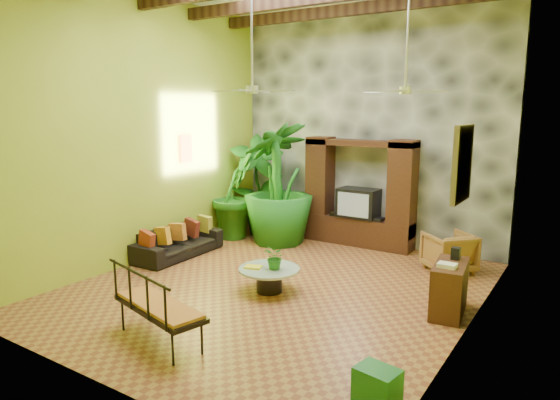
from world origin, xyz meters
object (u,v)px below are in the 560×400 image
Objects in this scene: tall_plant_b at (234,193)px; tall_plant_c at (278,184)px; ceiling_fan_back at (406,77)px; entertainment_center at (359,201)px; side_console at (449,289)px; wicker_armchair at (449,252)px; coffee_table at (269,276)px; green_bin at (377,386)px; ceiling_fan_front at (252,76)px; iron_bench at (155,303)px; sofa at (178,242)px; tall_plant_a at (257,185)px.

tall_plant_c is at bearing 5.68° from tall_plant_b.
ceiling_fan_back is at bearing -19.37° from tall_plant_c.
entertainment_center reaches higher than side_console.
ceiling_fan_back reaches higher than wicker_armchair.
ceiling_fan_back reaches higher than coffee_table.
coffee_table reaches higher than green_bin.
tall_plant_b is at bearing 154.77° from side_console.
iron_bench is at bearing -89.28° from ceiling_fan_front.
ceiling_fan_back is 3.29m from side_console.
tall_plant_c is (1.14, 1.92, 1.03)m from sofa.
wicker_armchair is (2.34, 2.78, -3.04)m from ceiling_fan_front.
wicker_armchair is 5.43m from iron_bench.
tall_plant_a is at bearing 156.90° from tall_plant_c.
ceiling_fan_back is at bearing 78.48° from iron_bench.
ceiling_fan_front is 4.04m from sofa.
tall_plant_b is 3.67m from coffee_table.
ceiling_fan_front reaches higher than tall_plant_b.
tall_plant_a reaches higher than side_console.
tall_plant_b is at bearing 137.26° from coffee_table.
green_bin is at bearing -63.59° from entertainment_center.
green_bin is (2.65, -1.94, -0.07)m from coffee_table.
tall_plant_b is at bearing 166.99° from ceiling_fan_back.
ceiling_fan_front is 4.25m from side_console.
sofa is 5.19m from wicker_armchair.
side_console is 2.66m from green_bin.
ceiling_fan_back is 4.96m from tall_plant_b.
ceiling_fan_front is at bearing -170.44° from side_console.
tall_plant_b is 2.06× the size of coffee_table.
iron_bench is (0.03, -2.13, -2.86)m from ceiling_fan_front.
ceiling_fan_back is 4.80m from green_bin.
ceiling_fan_front is 2.41m from ceiling_fan_back.
ceiling_fan_front is at bearing -109.45° from sofa.
tall_plant_a is 5.48m from side_console.
sofa is 0.74× the size of tall_plant_c.
sofa is (-2.65, -2.76, -0.68)m from entertainment_center.
entertainment_center is 3.50m from ceiling_fan_back.
ceiling_fan_front is 4.28m from tall_plant_b.
tall_plant_c reaches higher than wicker_armchair.
iron_bench is at bearing -115.43° from ceiling_fan_back.
entertainment_center is at bearing 102.16° from iron_bench.
coffee_table is at bearing -137.78° from ceiling_fan_back.
ceiling_fan_back is (1.80, 1.60, 0.00)m from ceiling_fan_front.
tall_plant_b is at bearing 131.54° from iron_bench.
iron_bench is (2.14, -5.17, -0.62)m from tall_plant_a.
entertainment_center is 2.38m from tall_plant_a.
tall_plant_c is at bearing 160.63° from ceiling_fan_back.
tall_plant_a is at bearing 135.75° from green_bin.
tall_plant_c is at bearing -46.41° from wicker_armchair.
tall_plant_b reaches higher than green_bin.
iron_bench is (-0.17, -2.27, 0.28)m from coffee_table.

